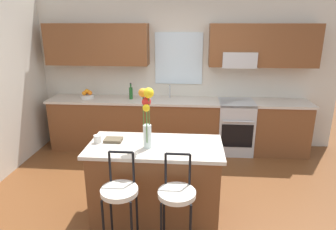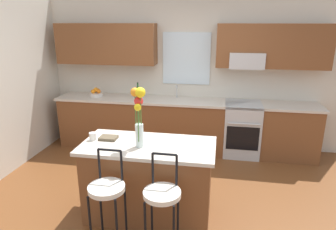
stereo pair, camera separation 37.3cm
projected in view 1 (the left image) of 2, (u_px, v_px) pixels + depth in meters
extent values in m
plane|color=brown|center=(170.00, 201.00, 3.89)|extent=(14.00, 14.00, 0.00)
cube|color=beige|center=(179.00, 72.00, 5.44)|extent=(5.60, 0.12, 2.70)
cube|color=brown|center=(97.00, 44.00, 5.18)|extent=(1.78, 0.34, 0.70)
cube|color=brown|center=(263.00, 45.00, 4.96)|extent=(1.78, 0.34, 0.70)
cube|color=silver|center=(179.00, 59.00, 5.30)|extent=(0.84, 0.03, 0.90)
cube|color=#B7BABC|center=(239.00, 59.00, 5.03)|extent=(0.56, 0.36, 0.26)
cube|color=brown|center=(177.00, 126.00, 5.37)|extent=(4.50, 0.60, 0.88)
cube|color=beige|center=(178.00, 101.00, 5.23)|extent=(4.56, 0.64, 0.04)
cube|color=#B7BABC|center=(169.00, 103.00, 5.26)|extent=(0.54, 0.38, 0.11)
cylinder|color=#B7BABC|center=(170.00, 91.00, 5.36)|extent=(0.02, 0.02, 0.22)
cylinder|color=#B7BABC|center=(170.00, 86.00, 5.27)|extent=(0.02, 0.12, 0.02)
cube|color=#B7BABC|center=(235.00, 127.00, 5.27)|extent=(0.60, 0.60, 0.92)
cube|color=black|center=(237.00, 136.00, 5.01)|extent=(0.52, 0.02, 0.40)
cylinder|color=#B7BABC|center=(238.00, 122.00, 4.89)|extent=(0.50, 0.02, 0.02)
cube|color=brown|center=(156.00, 183.00, 3.47)|extent=(1.42, 0.66, 0.88)
cube|color=beige|center=(155.00, 147.00, 3.33)|extent=(1.50, 0.74, 0.04)
cylinder|color=black|center=(111.00, 213.00, 3.10)|extent=(0.02, 0.02, 0.66)
cylinder|color=black|center=(137.00, 215.00, 3.08)|extent=(0.02, 0.02, 0.66)
cylinder|color=silver|center=(119.00, 191.00, 2.85)|extent=(0.36, 0.36, 0.05)
cylinder|color=black|center=(110.00, 167.00, 2.94)|extent=(0.02, 0.02, 0.32)
cylinder|color=black|center=(133.00, 168.00, 2.92)|extent=(0.02, 0.02, 0.32)
cylinder|color=black|center=(121.00, 152.00, 2.88)|extent=(0.23, 0.02, 0.02)
cylinder|color=black|center=(164.00, 216.00, 3.06)|extent=(0.02, 0.02, 0.66)
cylinder|color=black|center=(190.00, 217.00, 3.04)|extent=(0.02, 0.02, 0.66)
cylinder|color=silver|center=(177.00, 194.00, 2.81)|extent=(0.36, 0.36, 0.05)
cylinder|color=black|center=(166.00, 169.00, 2.89)|extent=(0.02, 0.02, 0.32)
cylinder|color=black|center=(190.00, 170.00, 2.88)|extent=(0.02, 0.02, 0.32)
cylinder|color=black|center=(178.00, 154.00, 2.84)|extent=(0.23, 0.02, 0.02)
cylinder|color=silver|center=(147.00, 136.00, 3.22)|extent=(0.09, 0.09, 0.26)
cylinder|color=#3D722D|center=(149.00, 118.00, 3.15)|extent=(0.01, 0.01, 0.53)
sphere|color=yellow|center=(149.00, 93.00, 3.07)|extent=(0.11, 0.11, 0.11)
cylinder|color=#3D722D|center=(147.00, 121.00, 3.19)|extent=(0.01, 0.01, 0.43)
sphere|color=red|center=(146.00, 102.00, 3.13)|extent=(0.10, 0.10, 0.10)
cylinder|color=#3D722D|center=(144.00, 117.00, 3.17)|extent=(0.01, 0.01, 0.53)
sphere|color=orange|center=(143.00, 93.00, 3.09)|extent=(0.10, 0.10, 0.10)
cylinder|color=#3D722D|center=(147.00, 126.00, 3.13)|extent=(0.01, 0.01, 0.38)
sphere|color=yellow|center=(146.00, 108.00, 3.07)|extent=(0.08, 0.08, 0.08)
cylinder|color=silver|center=(97.00, 139.00, 3.37)|extent=(0.08, 0.08, 0.09)
cube|color=brown|center=(113.00, 140.00, 3.42)|extent=(0.20, 0.15, 0.03)
cylinder|color=silver|center=(87.00, 96.00, 5.34)|extent=(0.24, 0.24, 0.06)
sphere|color=orange|center=(90.00, 93.00, 5.32)|extent=(0.08, 0.08, 0.08)
sphere|color=orange|center=(89.00, 92.00, 5.37)|extent=(0.08, 0.08, 0.08)
sphere|color=orange|center=(85.00, 92.00, 5.36)|extent=(0.07, 0.07, 0.07)
sphere|color=orange|center=(84.00, 93.00, 5.30)|extent=(0.07, 0.07, 0.07)
sphere|color=orange|center=(87.00, 91.00, 5.31)|extent=(0.08, 0.08, 0.08)
cylinder|color=#1E5923|center=(131.00, 93.00, 5.26)|extent=(0.06, 0.06, 0.20)
cylinder|color=#1E5923|center=(131.00, 86.00, 5.22)|extent=(0.03, 0.03, 0.07)
cylinder|color=black|center=(131.00, 83.00, 5.21)|extent=(0.03, 0.03, 0.02)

